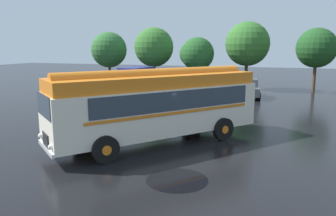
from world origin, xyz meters
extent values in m
plane|color=black|center=(0.00, 0.00, 0.00)|extent=(120.00, 120.00, 0.00)
cube|color=silver|center=(0.11, -0.39, 1.60)|extent=(8.26, 9.33, 2.10)
cube|color=orange|center=(0.11, -0.39, 2.93)|extent=(7.97, 9.05, 0.56)
cylinder|color=orange|center=(0.11, -0.39, 3.19)|extent=(6.47, 7.74, 0.60)
cube|color=#2D3842|center=(1.28, -0.96, 2.17)|extent=(5.08, 6.22, 0.84)
cube|color=#2D3842|center=(-0.68, 0.64, 2.17)|extent=(5.08, 6.22, 0.84)
cube|color=orange|center=(1.21, -1.04, 1.63)|extent=(5.20, 6.37, 0.12)
cube|color=orange|center=(-0.74, 0.56, 1.63)|extent=(5.20, 6.37, 0.12)
cube|color=#2D3842|center=(-3.06, -4.28, 2.27)|extent=(1.73, 1.42, 0.88)
cube|color=black|center=(-3.06, -4.28, 0.90)|extent=(0.74, 0.62, 0.56)
cube|color=silver|center=(-3.07, -4.30, 0.57)|extent=(1.90, 1.58, 0.16)
sphere|color=white|center=(-2.37, -4.86, 0.87)|extent=(0.22, 0.22, 0.22)
sphere|color=white|center=(-3.77, -3.72, 0.87)|extent=(0.22, 0.22, 0.22)
cylinder|color=black|center=(-0.84, -3.62, 0.55)|extent=(0.91, 1.03, 1.10)
cylinder|color=orange|center=(-0.84, -3.62, 0.55)|extent=(0.49, 0.50, 0.39)
cylinder|color=black|center=(-2.86, -1.97, 0.55)|extent=(0.91, 1.03, 1.10)
cylinder|color=orange|center=(-2.86, -1.97, 0.55)|extent=(0.49, 0.50, 0.39)
cylinder|color=black|center=(2.95, 1.03, 0.55)|extent=(0.91, 1.03, 1.10)
cylinder|color=orange|center=(2.95, 1.03, 0.55)|extent=(0.49, 0.50, 0.39)
cylinder|color=black|center=(0.93, 2.68, 0.55)|extent=(0.91, 1.03, 1.10)
cylinder|color=orange|center=(0.93, 2.68, 0.55)|extent=(0.49, 0.50, 0.39)
cube|color=#144C28|center=(-5.11, 15.03, 0.67)|extent=(1.85, 4.26, 0.70)
cube|color=#144C28|center=(-5.10, 15.18, 1.34)|extent=(1.57, 2.24, 0.64)
cube|color=#2D3842|center=(-4.34, 15.16, 1.34)|extent=(0.09, 1.93, 0.50)
cube|color=#2D3842|center=(-5.86, 15.21, 1.34)|extent=(0.09, 1.93, 0.50)
cylinder|color=black|center=(-4.27, 13.70, 0.32)|extent=(0.22, 0.65, 0.64)
cylinder|color=black|center=(-6.03, 13.76, 0.32)|extent=(0.22, 0.65, 0.64)
cylinder|color=black|center=(-4.18, 16.30, 0.32)|extent=(0.22, 0.65, 0.64)
cylinder|color=black|center=(-5.94, 16.37, 0.32)|extent=(0.22, 0.65, 0.64)
cube|color=navy|center=(-2.42, 15.16, 0.67)|extent=(2.27, 4.40, 0.70)
cube|color=navy|center=(-2.40, 15.31, 1.34)|extent=(1.79, 2.37, 0.64)
cube|color=#2D3842|center=(-1.65, 15.20, 1.34)|extent=(0.29, 1.92, 0.50)
cube|color=#2D3842|center=(-3.15, 15.41, 1.34)|extent=(0.29, 1.92, 0.50)
cylinder|color=black|center=(-1.73, 13.74, 0.32)|extent=(0.29, 0.66, 0.64)
cylinder|color=black|center=(-3.47, 13.99, 0.32)|extent=(0.29, 0.66, 0.64)
cylinder|color=black|center=(-1.37, 16.32, 0.32)|extent=(0.29, 0.66, 0.64)
cylinder|color=black|center=(-3.11, 16.57, 0.32)|extent=(0.29, 0.66, 0.64)
cube|color=#B7BABF|center=(0.18, 14.39, 0.67)|extent=(2.12, 4.35, 0.70)
cube|color=#B7BABF|center=(0.17, 14.54, 1.34)|extent=(1.71, 2.33, 0.64)
cube|color=#2D3842|center=(0.92, 14.62, 1.34)|extent=(0.22, 1.92, 0.50)
cube|color=#2D3842|center=(-0.59, 14.46, 1.34)|extent=(0.22, 1.92, 0.50)
cylinder|color=black|center=(1.19, 13.19, 0.32)|extent=(0.26, 0.66, 0.64)
cylinder|color=black|center=(-0.56, 13.01, 0.32)|extent=(0.26, 0.66, 0.64)
cylinder|color=black|center=(0.93, 15.78, 0.32)|extent=(0.26, 0.66, 0.64)
cylinder|color=black|center=(-0.83, 15.60, 0.32)|extent=(0.26, 0.66, 0.64)
cube|color=#4C5156|center=(2.82, 15.16, 0.67)|extent=(2.28, 4.40, 0.70)
cube|color=#4C5156|center=(2.80, 15.31, 1.34)|extent=(1.79, 2.37, 0.64)
cube|color=#2D3842|center=(3.55, 15.42, 1.34)|extent=(0.30, 1.92, 0.50)
cube|color=#2D3842|center=(2.04, 15.20, 1.34)|extent=(0.30, 1.92, 0.50)
cylinder|color=black|center=(3.87, 14.00, 0.32)|extent=(0.29, 0.66, 0.64)
cylinder|color=black|center=(2.13, 13.75, 0.32)|extent=(0.29, 0.66, 0.64)
cylinder|color=black|center=(3.50, 16.58, 0.32)|extent=(0.29, 0.66, 0.64)
cylinder|color=black|center=(1.76, 16.33, 0.32)|extent=(0.29, 0.66, 0.64)
cube|color=navy|center=(-7.81, 14.94, 1.45)|extent=(2.29, 4.08, 2.10)
cube|color=navy|center=(-8.03, 12.05, 1.20)|extent=(2.03, 1.88, 1.60)
cube|color=#2D3842|center=(-8.10, 11.17, 1.48)|extent=(1.70, 0.16, 0.72)
cylinder|color=black|center=(-6.99, 12.03, 0.40)|extent=(0.30, 0.82, 0.80)
cylinder|color=black|center=(-9.07, 12.19, 0.40)|extent=(0.30, 0.82, 0.80)
cylinder|color=black|center=(-6.72, 15.58, 0.40)|extent=(0.30, 0.82, 0.80)
cylinder|color=black|center=(-8.80, 15.74, 0.40)|extent=(0.30, 0.82, 0.80)
cylinder|color=#4C3823|center=(-13.55, 20.02, 1.27)|extent=(0.30, 0.30, 2.54)
sphere|color=#2D662D|center=(-13.55, 20.02, 4.08)|extent=(4.11, 4.11, 4.11)
sphere|color=#2D662D|center=(-13.90, 19.87, 3.96)|extent=(2.35, 2.35, 2.35)
cylinder|color=#4C3823|center=(-7.80, 19.60, 1.39)|extent=(0.35, 0.35, 2.78)
sphere|color=#336B28|center=(-7.80, 19.60, 4.39)|extent=(4.28, 4.28, 4.28)
sphere|color=#336B28|center=(-7.70, 19.96, 4.69)|extent=(2.39, 2.39, 2.39)
cylinder|color=#4C3823|center=(-2.81, 19.22, 1.21)|extent=(0.35, 0.35, 2.41)
sphere|color=#235623|center=(-2.81, 19.22, 3.71)|extent=(3.45, 3.45, 3.45)
sphere|color=#235623|center=(-3.41, 19.28, 3.70)|extent=(2.59, 2.59, 2.59)
cylinder|color=#4C3823|center=(2.07, 20.72, 1.51)|extent=(0.33, 0.33, 3.03)
sphere|color=#336B28|center=(2.07, 20.72, 4.73)|extent=(4.53, 4.53, 4.53)
sphere|color=#336B28|center=(1.55, 20.82, 4.63)|extent=(3.32, 3.32, 3.32)
cylinder|color=#4C3823|center=(8.57, 20.01, 1.46)|extent=(0.30, 0.30, 2.92)
sphere|color=#1E4C1E|center=(8.57, 20.01, 4.33)|extent=(3.77, 3.77, 3.77)
sphere|color=#1E4C1E|center=(8.62, 19.99, 4.47)|extent=(2.50, 2.50, 2.50)
cylinder|color=black|center=(2.27, -4.29, 0.00)|extent=(2.13, 2.13, 0.01)
camera|label=1|loc=(5.35, -14.32, 4.48)|focal=35.00mm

